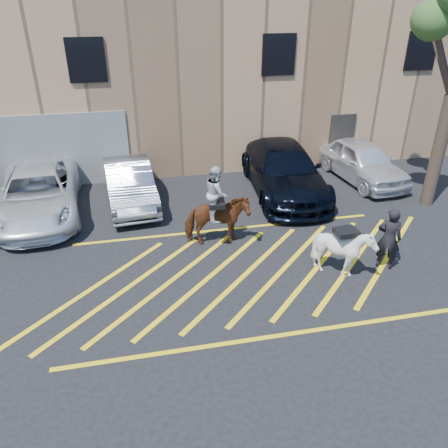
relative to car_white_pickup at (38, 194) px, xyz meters
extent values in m
plane|color=black|center=(5.94, -4.53, -0.77)|extent=(90.00, 90.00, 0.00)
imported|color=silver|center=(0.00, 0.00, 0.00)|extent=(2.95, 5.69, 1.53)
imported|color=gray|center=(2.99, 0.37, -0.03)|extent=(1.97, 4.61, 1.48)
imported|color=black|center=(8.62, 0.20, 0.10)|extent=(2.82, 6.11, 1.73)
imported|color=silver|center=(12.06, 0.67, 0.01)|extent=(2.31, 4.73, 1.55)
imported|color=black|center=(9.71, -5.29, 0.13)|extent=(0.78, 0.70, 1.78)
cube|color=tan|center=(5.94, 7.47, 2.73)|extent=(32.00, 10.00, 7.00)
cube|color=black|center=(1.94, 2.43, 3.83)|extent=(1.30, 0.08, 1.50)
cube|color=black|center=(8.94, 2.43, 3.83)|extent=(1.30, 0.08, 1.50)
cube|color=black|center=(14.94, 2.43, 3.83)|extent=(1.30, 0.08, 1.50)
cube|color=#38332D|center=(11.94, 2.43, 0.33)|extent=(1.10, 0.08, 2.20)
cube|color=yellow|center=(1.74, -4.83, -0.76)|extent=(4.20, 4.20, 0.01)
cube|color=yellow|center=(2.79, -4.83, -0.76)|extent=(4.20, 4.20, 0.01)
cube|color=yellow|center=(3.84, -4.83, -0.76)|extent=(4.20, 4.20, 0.01)
cube|color=yellow|center=(4.89, -4.83, -0.76)|extent=(4.20, 4.20, 0.01)
cube|color=yellow|center=(5.94, -4.83, -0.76)|extent=(4.20, 4.20, 0.01)
cube|color=yellow|center=(6.99, -4.83, -0.76)|extent=(4.20, 4.20, 0.01)
cube|color=yellow|center=(8.04, -4.83, -0.76)|extent=(4.20, 4.20, 0.01)
cube|color=yellow|center=(9.09, -4.83, -0.76)|extent=(4.20, 4.20, 0.01)
cube|color=yellow|center=(10.14, -4.83, -0.76)|extent=(4.20, 4.20, 0.01)
cube|color=yellow|center=(5.94, -2.33, -0.76)|extent=(9.50, 0.12, 0.01)
cube|color=yellow|center=(5.94, -7.33, -0.76)|extent=(9.50, 0.12, 0.01)
imported|color=maroon|center=(5.44, -3.16, 0.03)|extent=(1.96, 1.05, 1.59)
imported|color=#A7AAB2|center=(5.44, -3.16, 0.91)|extent=(0.69, 0.85, 1.62)
cube|color=black|center=(5.44, -3.16, 0.58)|extent=(0.52, 0.61, 0.14)
imported|color=silver|center=(8.37, -5.42, -0.03)|extent=(1.27, 1.41, 1.47)
cube|color=black|center=(8.37, -5.42, 0.55)|extent=(0.59, 0.49, 0.14)
cylinder|color=#45382A|center=(13.34, -1.89, 1.13)|extent=(0.44, 0.44, 3.80)
cylinder|color=#48342C|center=(13.27, -1.03, 4.04)|extent=(0.33, 1.88, 2.34)
cylinder|color=#47332B|center=(12.73, -1.89, 4.08)|extent=(1.40, 0.20, 2.39)
sphere|color=#406E2F|center=(13.19, -0.17, 5.14)|extent=(1.20, 1.20, 1.20)
sphere|color=#447130|center=(12.12, -1.89, 5.23)|extent=(1.20, 1.20, 1.20)
camera|label=1|loc=(3.32, -14.25, 5.97)|focal=35.00mm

